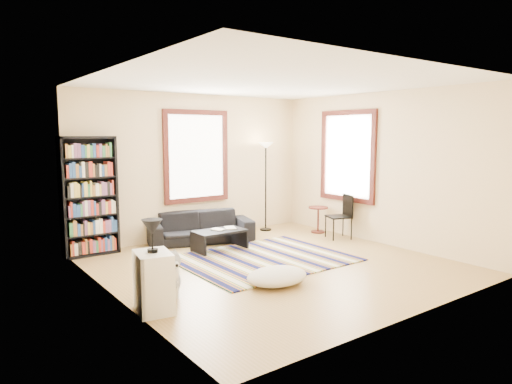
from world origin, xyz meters
TOP-DOWN VIEW (x-y plane):
  - floor at (0.00, 0.00)m, footprint 5.00×5.00m
  - ceiling at (0.00, 0.00)m, footprint 5.00×5.00m
  - wall_back at (0.00, 2.55)m, footprint 5.00×0.10m
  - wall_front at (0.00, -2.55)m, footprint 5.00×0.10m
  - wall_left at (-2.55, 0.00)m, footprint 0.10×5.00m
  - wall_right at (2.55, 0.00)m, footprint 0.10×5.00m
  - window_back at (0.00, 2.47)m, footprint 1.20×0.06m
  - window_right at (2.47, 0.80)m, footprint 0.06×1.20m
  - rug at (0.07, 0.37)m, footprint 2.65×2.12m
  - sofa at (-0.17, 2.05)m, footprint 2.10×1.28m
  - bookshelf at (-2.13, 2.32)m, footprint 0.90×0.30m
  - coffee_table at (-0.22, 1.29)m, footprint 1.01×0.77m
  - book_a at (-0.32, 1.29)m, footprint 0.27×0.23m
  - book_b at (-0.07, 1.34)m, footprint 0.26×0.30m
  - floor_cushion at (-0.55, -0.73)m, footprint 1.04×0.88m
  - floor_lamp at (1.47, 2.15)m, footprint 0.39×0.39m
  - side_table at (2.20, 1.32)m, footprint 0.41×0.41m
  - folding_chair at (2.15, 0.70)m, footprint 0.53×0.52m
  - white_cabinet at (-2.30, -0.65)m, footprint 0.47×0.56m
  - table_lamp at (-2.30, -0.65)m, footprint 0.30×0.30m
  - dog at (-1.97, -0.23)m, footprint 0.45×0.62m

SIDE VIEW (x-z plane):
  - floor at x=0.00m, z-range -0.10..0.00m
  - rug at x=0.07m, z-range 0.00..0.02m
  - floor_cushion at x=-0.55m, z-range 0.00..0.22m
  - coffee_table at x=-0.22m, z-range 0.00..0.36m
  - side_table at x=2.20m, z-range 0.00..0.54m
  - sofa at x=-0.17m, z-range 0.00..0.57m
  - dog at x=-1.97m, z-range 0.00..0.61m
  - white_cabinet at x=-2.30m, z-range 0.00..0.70m
  - book_b at x=-0.07m, z-range 0.36..0.38m
  - book_a at x=-0.32m, z-range 0.36..0.38m
  - folding_chair at x=2.15m, z-range 0.00..0.86m
  - table_lamp at x=-2.30m, z-range 0.70..1.08m
  - floor_lamp at x=1.47m, z-range 0.00..1.86m
  - bookshelf at x=-2.13m, z-range 0.00..2.00m
  - wall_back at x=0.00m, z-range 0.00..2.80m
  - wall_front at x=0.00m, z-range 0.00..2.80m
  - wall_left at x=-2.55m, z-range 0.00..2.80m
  - wall_right at x=2.55m, z-range 0.00..2.80m
  - window_back at x=0.00m, z-range 0.80..2.40m
  - window_right at x=2.47m, z-range 0.80..2.40m
  - ceiling at x=0.00m, z-range 2.80..2.90m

